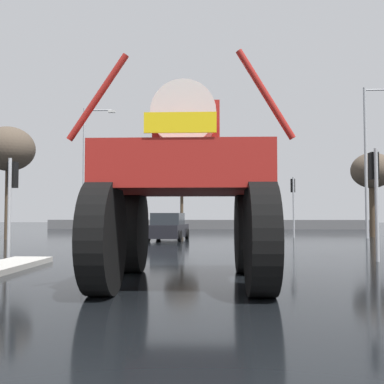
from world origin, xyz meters
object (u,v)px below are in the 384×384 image
oversize_sprayer (186,186)px  sedan_ahead (168,227)px  traffic_signal_near_left (12,186)px  bare_tree_far_center (182,172)px  traffic_signal_near_right (374,179)px  streetlight_far_left (86,164)px  bare_tree_right (372,172)px  traffic_signal_far_left (293,193)px  streetlight_far_right (369,154)px  bare_tree_left (8,150)px

oversize_sprayer → sedan_ahead: 15.71m
traffic_signal_near_left → bare_tree_far_center: 25.19m
traffic_signal_near_left → traffic_signal_near_right: traffic_signal_near_right is taller
streetlight_far_left → sedan_ahead: bearing=-45.4°
sedan_ahead → traffic_signal_near_left: size_ratio=1.30×
sedan_ahead → bare_tree_right: (12.63, 4.11, 3.43)m
traffic_signal_near_left → traffic_signal_far_left: (11.51, 14.31, 0.38)m
oversize_sprayer → traffic_signal_near_right: size_ratio=1.55×
bare_tree_right → bare_tree_far_center: (-12.85, 9.77, 0.92)m
traffic_signal_far_left → streetlight_far_right: bearing=-11.3°
traffic_signal_near_right → streetlight_far_right: size_ratio=0.38×
sedan_ahead → bare_tree_left: 10.41m
traffic_signal_near_left → traffic_signal_far_left: 18.37m
bare_tree_right → bare_tree_far_center: size_ratio=0.84×
oversize_sprayer → streetlight_far_right: size_ratio=0.59×
oversize_sprayer → streetlight_far_right: streetlight_far_right is taller
sedan_ahead → bare_tree_far_center: bearing=5.9°
oversize_sprayer → bare_tree_far_center: (-2.15, 29.41, 3.00)m
traffic_signal_near_left → bare_tree_left: 12.85m
bare_tree_left → bare_tree_far_center: bare_tree_left is taller
bare_tree_left → bare_tree_far_center: bearing=55.7°
bare_tree_right → bare_tree_far_center: bearing=142.8°
streetlight_far_right → traffic_signal_near_right: bearing=-108.0°
streetlight_far_right → bare_tree_left: 21.40m
traffic_signal_near_right → streetlight_far_right: 14.36m
traffic_signal_near_left → traffic_signal_near_right: 11.55m
traffic_signal_near_left → bare_tree_right: bare_tree_right is taller
streetlight_far_right → sedan_ahead: bearing=-167.9°
bare_tree_far_center → oversize_sprayer: bearing=-85.8°
traffic_signal_near_right → oversize_sprayer: bearing=-140.4°
traffic_signal_near_right → bare_tree_right: (5.09, 15.00, 1.60)m
sedan_ahead → bare_tree_right: 13.72m
bare_tree_right → bare_tree_left: bearing=-170.5°
traffic_signal_near_left → streetlight_far_right: size_ratio=0.35×
traffic_signal_near_left → traffic_signal_near_right: bearing=-0.0°
traffic_signal_far_left → bare_tree_far_center: (-7.72, 10.45, 2.31)m
traffic_signal_near_left → bare_tree_far_center: bearing=81.3°
bare_tree_far_center → traffic_signal_near_left: bearing=-98.7°
oversize_sprayer → traffic_signal_far_left: size_ratio=1.43×
sedan_ahead → bare_tree_far_center: size_ratio=0.66×
bare_tree_far_center → traffic_signal_near_right: bearing=-72.6°
traffic_signal_far_left → bare_tree_far_center: bare_tree_far_center is taller
traffic_signal_far_left → streetlight_far_left: size_ratio=0.42×
traffic_signal_near_left → streetlight_far_left: 17.90m
oversize_sprayer → traffic_signal_far_left: oversize_sprayer is taller
traffic_signal_near_left → streetlight_far_left: bearing=98.3°
streetlight_far_left → bare_tree_left: 6.83m
bare_tree_right → streetlight_far_right: bearing=-115.0°
traffic_signal_near_right → bare_tree_far_center: (-7.76, 24.76, 2.52)m
traffic_signal_far_left → streetlight_far_left: streetlight_far_left is taller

